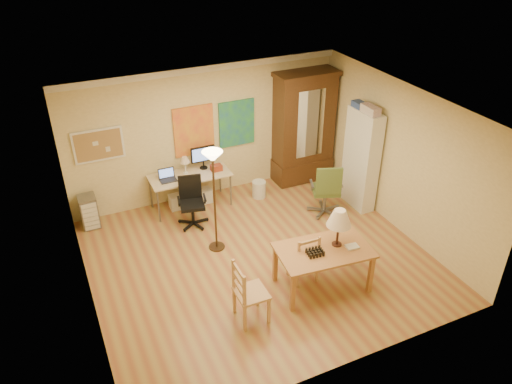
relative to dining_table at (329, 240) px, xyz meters
name	(u,v)px	position (x,y,z in m)	size (l,w,h in m)	color
floor	(259,259)	(-0.70, 1.01, -0.85)	(5.50, 5.50, 0.00)	#9B5B37
crown_molding	(203,69)	(-0.70, 3.47, 1.79)	(5.50, 0.08, 0.12)	white
corkboard	(99,145)	(-2.75, 3.48, 0.65)	(0.90, 0.04, 0.62)	#A2724C
art_panel_left	(194,131)	(-0.95, 3.48, 0.60)	(0.80, 0.04, 1.00)	yellow
art_panel_right	(237,123)	(-0.05, 3.48, 0.60)	(0.75, 0.04, 0.95)	#236A8C
dining_table	(329,240)	(0.00, 0.00, 0.00)	(1.51, 1.00, 1.35)	olive
ladder_chair_back	(304,259)	(-0.27, 0.26, -0.44)	(0.42, 0.40, 0.88)	#AE804F
ladder_chair_left	(249,294)	(-1.42, -0.18, -0.39)	(0.44, 0.46, 0.99)	#AE804F
torchiere_lamp	(213,172)	(-1.24, 1.63, 0.66)	(0.34, 0.34, 1.88)	#3F2B19
computer_desk	(191,186)	(-1.17, 3.17, -0.42)	(1.56, 0.68, 1.18)	#C8AE92
office_chair_black	(193,212)	(-1.38, 2.52, -0.60)	(0.59, 0.59, 0.96)	black
office_chair_green	(325,200)	(1.07, 1.79, -0.56)	(0.67, 0.67, 1.09)	slate
drawer_cart	(89,212)	(-3.15, 3.26, -0.54)	(0.31, 0.37, 0.62)	slate
armoire	(303,134)	(1.36, 3.25, 0.19)	(1.30, 0.62, 2.39)	#35220E
bookshelf	(361,160)	(1.85, 1.84, 0.14)	(0.30, 0.80, 1.99)	white
wastebin	(259,189)	(0.18, 2.90, -0.68)	(0.28, 0.28, 0.35)	silver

